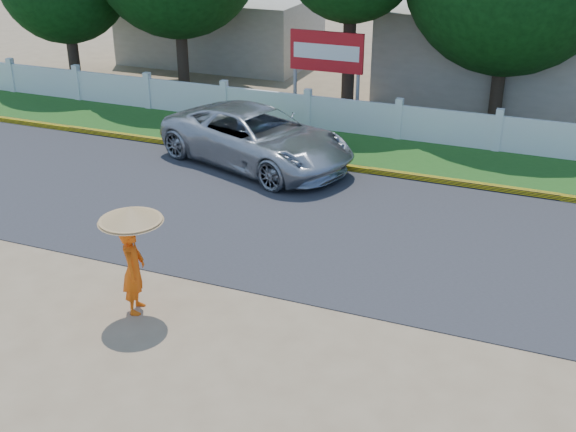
% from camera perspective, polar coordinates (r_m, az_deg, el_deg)
% --- Properties ---
extents(ground, '(120.00, 120.00, 0.00)m').
position_cam_1_polar(ground, '(13.32, -3.24, -8.46)').
color(ground, '#9E8460').
rests_on(ground, ground).
extents(road, '(60.00, 7.00, 0.02)m').
position_cam_1_polar(road, '(16.96, 3.14, -0.66)').
color(road, '#38383A').
rests_on(road, ground).
extents(grass_verge, '(60.00, 3.50, 0.03)m').
position_cam_1_polar(grass_verge, '(21.63, 7.69, 4.93)').
color(grass_verge, '#2D601E').
rests_on(grass_verge, ground).
extents(curb, '(40.00, 0.18, 0.16)m').
position_cam_1_polar(curb, '(20.06, 6.46, 3.59)').
color(curb, yellow).
rests_on(curb, ground).
extents(fence, '(40.00, 0.10, 1.10)m').
position_cam_1_polar(fence, '(22.80, 8.71, 7.33)').
color(fence, silver).
rests_on(fence, ground).
extents(building_near, '(10.00, 6.00, 3.20)m').
position_cam_1_polar(building_near, '(28.67, 18.17, 12.18)').
color(building_near, '#B7AD99').
rests_on(building_near, ground).
extents(building_far, '(8.00, 5.00, 2.80)m').
position_cam_1_polar(building_far, '(33.13, -5.29, 14.49)').
color(building_far, '#B7AD99').
rests_on(building_far, ground).
extents(vehicle, '(6.35, 4.43, 1.61)m').
position_cam_1_polar(vehicle, '(20.38, -2.48, 6.23)').
color(vehicle, '#A8ACB0').
rests_on(vehicle, ground).
extents(monk_with_parasol, '(1.17, 1.17, 2.13)m').
position_cam_1_polar(monk_with_parasol, '(13.29, -12.23, -2.19)').
color(monk_with_parasol, '#F1590C').
rests_on(monk_with_parasol, ground).
extents(billboard, '(2.50, 0.13, 2.95)m').
position_cam_1_polar(billboard, '(24.15, 3.06, 12.48)').
color(billboard, gray).
rests_on(billboard, ground).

